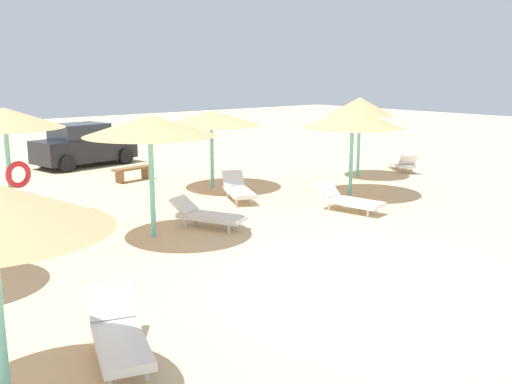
{
  "coord_description": "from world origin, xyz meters",
  "views": [
    {
      "loc": [
        -7.97,
        -6.54,
        3.8
      ],
      "look_at": [
        0.0,
        3.0,
        1.2
      ],
      "focal_mm": 40.85,
      "sensor_mm": 36.0,
      "label": 1
    }
  ],
  "objects": [
    {
      "name": "lounger_0",
      "position": [
        -4.73,
        0.22,
        0.32
      ],
      "size": [
        1.19,
        1.98,
        0.75
      ],
      "color": "white",
      "rests_on": "ground"
    },
    {
      "name": "parasol_4",
      "position": [
        3.01,
        8.86,
        2.29
      ],
      "size": [
        3.2,
        3.2,
        2.53
      ],
      "color": "#6BC6BC",
      "rests_on": "ground"
    },
    {
      "name": "parked_car",
      "position": [
        1.67,
        15.9,
        0.82
      ],
      "size": [
        4.22,
        2.48,
        1.72
      ],
      "color": "black",
      "rests_on": "ground"
    },
    {
      "name": "lounger_6",
      "position": [
        10.49,
        6.81,
        0.32
      ],
      "size": [
        1.59,
        1.89,
        0.78
      ],
      "color": "white",
      "rests_on": "ground"
    },
    {
      "name": "bench_0",
      "position": [
        1.58,
        11.64,
        0.35
      ],
      "size": [
        1.54,
        0.61,
        0.49
      ],
      "color": "brown",
      "rests_on": "ground"
    },
    {
      "name": "lounger_2",
      "position": [
        3.97,
        3.81,
        0.32
      ],
      "size": [
        0.97,
        1.95,
        0.78
      ],
      "color": "white",
      "rests_on": "ground"
    },
    {
      "name": "parasol_6",
      "position": [
        8.35,
        7.19,
        2.52
      ],
      "size": [
        2.39,
        2.39,
        2.86
      ],
      "color": "#6BC6BC",
      "rests_on": "ground"
    },
    {
      "name": "parasol_5",
      "position": [
        -1.43,
        5.01,
        2.58
      ],
      "size": [
        3.0,
        3.0,
        2.83
      ],
      "color": "#6BC6BC",
      "rests_on": "ground"
    },
    {
      "name": "ground_plane",
      "position": [
        0.0,
        0.0,
        0.0
      ],
      "size": [
        80.0,
        80.0,
        0.0
      ],
      "primitive_type": "plane",
      "color": "#DBBA8C"
    },
    {
      "name": "lounger_4",
      "position": [
        2.52,
        6.86,
        0.32
      ],
      "size": [
        1.36,
        1.96,
        0.77
      ],
      "color": "white",
      "rests_on": "ground"
    },
    {
      "name": "parasol_2",
      "position": [
        5.69,
        5.22,
        2.36
      ],
      "size": [
        3.1,
        3.1,
        2.64
      ],
      "color": "#6BC6BC",
      "rests_on": "ground"
    },
    {
      "name": "parasol_3",
      "position": [
        -3.46,
        8.63,
        2.61
      ],
      "size": [
        2.89,
        2.89,
        2.9
      ],
      "color": "#6BC6BC",
      "rests_on": "ground"
    },
    {
      "name": "lounger_5",
      "position": [
        0.01,
        4.91,
        0.32
      ],
      "size": [
        1.36,
        1.99,
        0.7
      ],
      "color": "white",
      "rests_on": "ground"
    }
  ]
}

